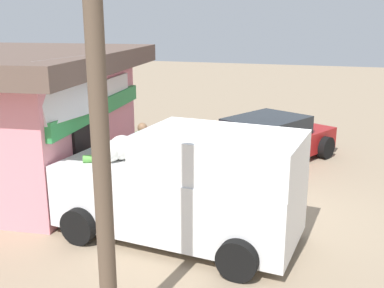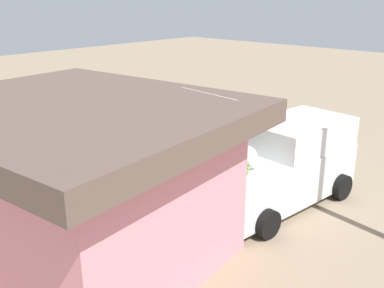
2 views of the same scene
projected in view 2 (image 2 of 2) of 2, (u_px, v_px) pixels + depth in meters
The scene contains 8 objects.
ground_plane at pixel (259, 173), 12.61m from camera, with size 60.00×60.00×0.00m, color gray.
storefront_bar at pixel (80, 177), 8.25m from camera, with size 6.33×5.50×3.05m.
delivery_van at pixel (281, 164), 10.61m from camera, with size 2.48×4.57×3.05m.
parked_sedan at pixel (165, 133), 14.28m from camera, with size 4.60×3.57×1.23m.
vendor_standing at pixel (180, 165), 10.73m from camera, with size 0.49×0.47×1.56m.
customer_bending at pixel (227, 184), 9.95m from camera, with size 0.75×0.75×1.26m.
unloaded_banana_pile at pixel (185, 233), 8.98m from camera, with size 0.90×0.93×0.50m.
paint_bucket at pixel (140, 180), 11.63m from camera, with size 0.28×0.28×0.38m, color #BF3F33.
Camera 2 is at (-6.46, 9.91, 4.85)m, focal length 41.30 mm.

